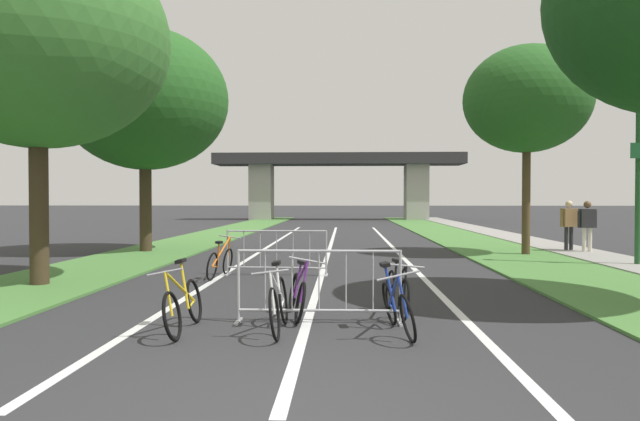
{
  "coord_description": "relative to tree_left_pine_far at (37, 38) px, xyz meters",
  "views": [
    {
      "loc": [
        0.54,
        -4.45,
        1.77
      ],
      "look_at": [
        -0.56,
        20.57,
        1.26
      ],
      "focal_mm": 31.7,
      "sensor_mm": 36.0,
      "label": 1
    }
  ],
  "objects": [
    {
      "name": "lane_stripe_right_lane",
      "position": [
        7.94,
        8.68,
        -4.99
      ],
      "size": [
        0.14,
        30.73,
        0.01
      ],
      "primitive_type": "cube",
      "color": "silver",
      "rests_on": "ground"
    },
    {
      "name": "lane_stripe_left_lane",
      "position": [
        3.33,
        8.68,
        -4.99
      ],
      "size": [
        0.14,
        30.73,
        0.01
      ],
      "primitive_type": "cube",
      "color": "silver",
      "rests_on": "ground"
    },
    {
      "name": "bicycle_white_2",
      "position": [
        5.3,
        -3.7,
        -4.62
      ],
      "size": [
        0.47,
        1.64,
        0.92
      ],
      "rotation": [
        0.0,
        0.0,
        3.14
      ],
      "color": "black",
      "rests_on": "ground"
    },
    {
      "name": "lane_stripe_center",
      "position": [
        5.64,
        8.68,
        -4.99
      ],
      "size": [
        0.14,
        30.73,
        0.01
      ],
      "primitive_type": "cube",
      "color": "silver",
      "rests_on": "ground"
    },
    {
      "name": "bicycle_orange_3",
      "position": [
        3.38,
        1.41,
        -4.64
      ],
      "size": [
        0.55,
        1.68,
        0.94
      ],
      "rotation": [
        0.0,
        0.0,
        -0.12
      ],
      "color": "black",
      "rests_on": "ground"
    },
    {
      "name": "pedestrian_with_backpack",
      "position": [
        13.61,
        7.9,
        -3.95
      ],
      "size": [
        0.6,
        0.39,
        1.72
      ],
      "rotation": [
        0.0,
        0.0,
        3.4
      ],
      "color": "#262628",
      "rests_on": "ground"
    },
    {
      "name": "bicycle_yellow_4",
      "position": [
        4.02,
        -3.71,
        -4.64
      ],
      "size": [
        0.45,
        1.7,
        0.95
      ],
      "rotation": [
        0.0,
        0.0,
        3.15
      ],
      "color": "black",
      "rests_on": "ground"
    },
    {
      "name": "overpass_bridge",
      "position": [
        5.64,
        37.21,
        -0.87
      ],
      "size": [
        21.12,
        3.67,
        5.64
      ],
      "color": "#2D2D30",
      "rests_on": "ground"
    },
    {
      "name": "grass_verge_right",
      "position": [
        11.35,
        15.05,
        -4.97
      ],
      "size": [
        3.05,
        53.11,
        0.05
      ],
      "primitive_type": "cube",
      "color": "#477A38",
      "rests_on": "ground"
    },
    {
      "name": "grass_verge_left",
      "position": [
        -0.07,
        15.05,
        -4.97
      ],
      "size": [
        3.05,
        53.11,
        0.05
      ],
      "primitive_type": "cube",
      "color": "#477A38",
      "rests_on": "ground"
    },
    {
      "name": "bicycle_black_1",
      "position": [
        6.97,
        -2.54,
        -4.64
      ],
      "size": [
        0.52,
        1.64,
        0.85
      ],
      "rotation": [
        0.0,
        0.0,
        3.25
      ],
      "color": "black",
      "rests_on": "ground"
    },
    {
      "name": "tree_right_cypress_far",
      "position": [
        11.85,
        6.77,
        -0.13
      ],
      "size": [
        3.91,
        3.91,
        6.54
      ],
      "color": "#4C3823",
      "rests_on": "ground"
    },
    {
      "name": "tree_left_pine_far",
      "position": [
        0.0,
        0.0,
        0.0
      ],
      "size": [
        5.21,
        5.21,
        7.22
      ],
      "color": "#3D2D1E",
      "rests_on": "ground"
    },
    {
      "name": "tree_left_pine_near",
      "position": [
        -0.42,
        7.29,
        0.05
      ],
      "size": [
        5.46,
        5.46,
        7.38
      ],
      "color": "#3D2D1E",
      "rests_on": "ground"
    },
    {
      "name": "sidewalk_path_right",
      "position": [
        13.77,
        15.05,
        -4.96
      ],
      "size": [
        1.81,
        53.11,
        0.08
      ],
      "primitive_type": "cube",
      "color": "gray",
      "rests_on": "ground"
    },
    {
      "name": "crowd_barrier_nearest",
      "position": [
        5.81,
        -3.12,
        -4.48
      ],
      "size": [
        2.38,
        0.46,
        1.05
      ],
      "rotation": [
        0.0,
        0.0,
        0.01
      ],
      "color": "#ADADB2",
      "rests_on": "ground"
    },
    {
      "name": "crowd_barrier_second",
      "position": [
        4.6,
        1.87,
        -4.48
      ],
      "size": [
        2.38,
        0.52,
        1.05
      ],
      "rotation": [
        0.0,
        0.0,
        -0.03
      ],
      "color": "#ADADB2",
      "rests_on": "ground"
    },
    {
      "name": "ground_plane",
      "position": [
        5.64,
        -6.68,
        -5.0
      ],
      "size": [
        300.0,
        300.0,
        0.0
      ],
      "primitive_type": "plane",
      "color": "#2B2B2D"
    },
    {
      "name": "pedestrian_waiting",
      "position": [
        13.99,
        7.39,
        -3.96
      ],
      "size": [
        0.62,
        0.29,
        1.71
      ],
      "rotation": [
        0.0,
        0.0,
        3.16
      ],
      "color": "beige",
      "rests_on": "ground"
    },
    {
      "name": "bicycle_blue_0",
      "position": [
        6.86,
        -3.72,
        -4.64
      ],
      "size": [
        0.53,
        1.61,
        0.92
      ],
      "rotation": [
        0.0,
        0.0,
        3.29
      ],
      "color": "black",
      "rests_on": "ground"
    },
    {
      "name": "lamppost_with_sign",
      "position": [
        13.81,
        3.89,
        -1.6
      ],
      "size": [
        0.56,
        0.32,
        5.78
      ],
      "color": "#1E4C23",
      "rests_on": "ground"
    },
    {
      "name": "bicycle_purple_5",
      "position": [
        5.46,
        -2.72,
        -4.65
      ],
      "size": [
        0.69,
        1.59,
        0.96
      ],
      "rotation": [
        0.0,
        0.0,
        3.33
      ],
      "color": "black",
      "rests_on": "ground"
    }
  ]
}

